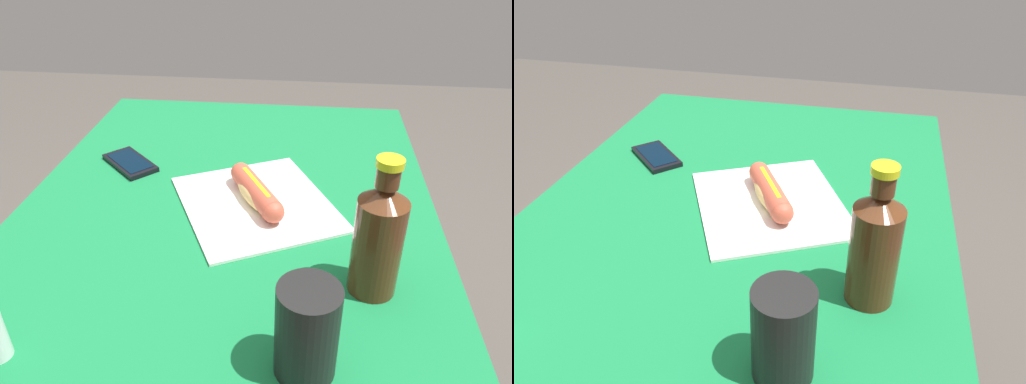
% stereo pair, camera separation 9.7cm
% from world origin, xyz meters
% --- Properties ---
extents(dining_table, '(1.06, 0.83, 0.75)m').
position_xyz_m(dining_table, '(0.00, 0.00, 0.61)').
color(dining_table, brown).
rests_on(dining_table, ground).
extents(paper_wrapper, '(0.40, 0.39, 0.01)m').
position_xyz_m(paper_wrapper, '(0.01, 0.06, 0.76)').
color(paper_wrapper, white).
rests_on(paper_wrapper, dining_table).
extents(hot_dog, '(0.18, 0.12, 0.05)m').
position_xyz_m(hot_dog, '(0.01, 0.06, 0.79)').
color(hot_dog, '#DBB26B').
rests_on(hot_dog, paper_wrapper).
extents(cell_phone, '(0.15, 0.15, 0.01)m').
position_xyz_m(cell_phone, '(-0.12, -0.25, 0.76)').
color(cell_phone, black).
rests_on(cell_phone, dining_table).
extents(soda_bottle, '(0.08, 0.08, 0.23)m').
position_xyz_m(soda_bottle, '(0.24, 0.27, 0.85)').
color(soda_bottle, '#4C2814').
rests_on(soda_bottle, dining_table).
extents(drinking_cup, '(0.08, 0.08, 0.14)m').
position_xyz_m(drinking_cup, '(0.40, 0.16, 0.82)').
color(drinking_cup, black).
rests_on(drinking_cup, dining_table).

